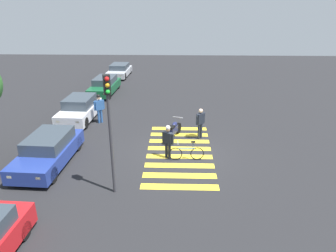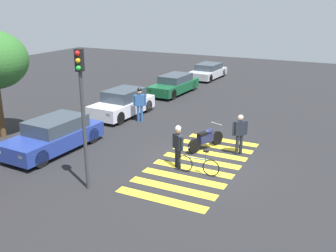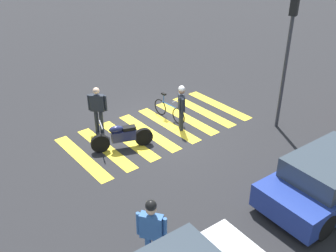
{
  "view_description": "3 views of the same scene",
  "coord_description": "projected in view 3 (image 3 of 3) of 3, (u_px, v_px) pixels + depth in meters",
  "views": [
    {
      "loc": [
        -14.14,
        0.14,
        7.2
      ],
      "look_at": [
        0.76,
        0.6,
        1.13
      ],
      "focal_mm": 33.24,
      "sensor_mm": 36.0,
      "label": 1
    },
    {
      "loc": [
        -13.21,
        -5.29,
        6.24
      ],
      "look_at": [
        0.89,
        1.74,
        1.1
      ],
      "focal_mm": 41.53,
      "sensor_mm": 36.0,
      "label": 2
    },
    {
      "loc": [
        7.63,
        10.05,
        7.03
      ],
      "look_at": [
        0.58,
        1.29,
        0.85
      ],
      "focal_mm": 41.67,
      "sensor_mm": 36.0,
      "label": 3
    }
  ],
  "objects": [
    {
      "name": "ground_plane",
      "position": [
        158.0,
        128.0,
        14.44
      ],
      "size": [
        60.0,
        60.0,
        0.0
      ],
      "primitive_type": "plane",
      "color": "#232326"
    },
    {
      "name": "police_motorcycle",
      "position": [
        122.0,
        136.0,
        13.02
      ],
      "size": [
        2.02,
        0.98,
        1.03
      ],
      "color": "black",
      "rests_on": "ground_plane"
    },
    {
      "name": "leaning_bicycle",
      "position": [
        169.0,
        110.0,
        14.92
      ],
      "size": [
        0.46,
        1.7,
        0.99
      ],
      "color": "black",
      "rests_on": "ground_plane"
    },
    {
      "name": "officer_on_foot",
      "position": [
        181.0,
        105.0,
        13.92
      ],
      "size": [
        0.42,
        0.57,
        1.73
      ],
      "color": "#1E232D",
      "rests_on": "ground_plane"
    },
    {
      "name": "officer_by_motorcycle",
      "position": [
        98.0,
        107.0,
        13.75
      ],
      "size": [
        0.51,
        0.52,
        1.74
      ],
      "color": "#1E232D",
      "rests_on": "ground_plane"
    },
    {
      "name": "pedestrian_bystander",
      "position": [
        152.0,
        229.0,
        8.34
      ],
      "size": [
        0.45,
        0.58,
        1.85
      ],
      "color": "#2D5999",
      "rests_on": "ground_plane"
    },
    {
      "name": "crosswalk_stripes",
      "position": [
        158.0,
        128.0,
        14.44
      ],
      "size": [
        6.75,
        3.27,
        0.01
      ],
      "color": "yellow",
      "rests_on": "ground_plane"
    },
    {
      "name": "car_blue_hatchback",
      "position": [
        333.0,
        177.0,
        10.64
      ],
      "size": [
        4.64,
        2.08,
        1.41
      ],
      "color": "black",
      "rests_on": "ground_plane"
    },
    {
      "name": "traffic_light_pole",
      "position": [
        289.0,
        43.0,
        13.09
      ],
      "size": [
        0.36,
        0.31,
        4.79
      ],
      "color": "#38383D",
      "rests_on": "ground_plane"
    }
  ]
}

